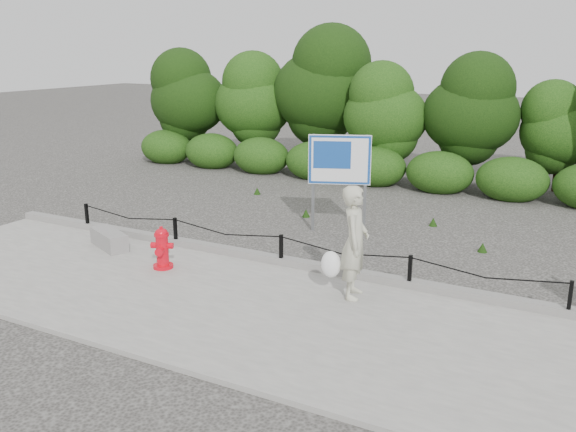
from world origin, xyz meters
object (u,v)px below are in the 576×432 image
Objects in this scene: fire_hydrant at (162,248)px; pedestrian at (353,244)px; concrete_block at (109,239)px; advertising_sign at (339,164)px.

fire_hydrant is 0.43× the size of pedestrian.
fire_hydrant is 3.70m from pedestrian.
fire_hydrant reaches higher than concrete_block.
advertising_sign reaches higher than concrete_block.
pedestrian reaches higher than concrete_block.
advertising_sign reaches higher than fire_hydrant.
advertising_sign is (3.63, 3.47, 1.31)m from concrete_block.
pedestrian is 0.85× the size of advertising_sign.
advertising_sign is (1.87, 3.91, 1.10)m from fire_hydrant.
pedestrian is 1.71× the size of concrete_block.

